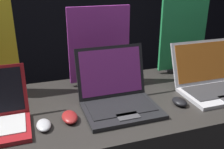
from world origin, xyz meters
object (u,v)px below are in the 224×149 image
(laptop_back, at_px, (212,80))
(mouse_back, at_px, (180,102))
(mouse_front, at_px, (44,125))
(promo_stand_back, at_px, (183,36))
(mouse_middle, at_px, (70,117))
(laptop_middle, at_px, (117,94))
(promo_stand_middle, at_px, (99,48))

(laptop_back, relative_size, mouse_back, 4.12)
(mouse_front, xyz_separation_m, promo_stand_back, (0.95, 0.43, 0.23))
(mouse_middle, bearing_deg, mouse_back, -2.91)
(laptop_back, bearing_deg, promo_stand_back, 90.00)
(laptop_middle, xyz_separation_m, mouse_back, (0.31, -0.09, -0.05))
(promo_stand_back, bearing_deg, mouse_middle, -154.38)
(mouse_back, bearing_deg, promo_stand_middle, 127.28)
(mouse_front, relative_size, laptop_back, 0.26)
(laptop_middle, xyz_separation_m, promo_stand_middle, (-0.00, 0.32, 0.16))
(laptop_middle, relative_size, mouse_middle, 3.13)
(promo_stand_middle, height_order, laptop_back, promo_stand_middle)
(laptop_middle, distance_m, laptop_back, 0.58)
(mouse_middle, relative_size, laptop_back, 0.29)
(mouse_middle, relative_size, mouse_back, 1.21)
(laptop_middle, bearing_deg, mouse_middle, -166.63)
(promo_stand_middle, height_order, promo_stand_back, promo_stand_back)
(mouse_back, bearing_deg, mouse_middle, 177.09)
(mouse_front, distance_m, promo_stand_back, 1.07)
(promo_stand_back, bearing_deg, promo_stand_middle, -177.76)
(laptop_middle, bearing_deg, promo_stand_back, 30.39)
(mouse_middle, relative_size, promo_stand_middle, 0.25)
(promo_stand_middle, distance_m, mouse_back, 0.55)
(mouse_middle, distance_m, mouse_back, 0.57)
(promo_stand_middle, bearing_deg, laptop_back, -28.35)
(mouse_front, relative_size, promo_stand_back, 0.20)
(promo_stand_middle, height_order, mouse_back, promo_stand_middle)
(mouse_middle, distance_m, laptop_back, 0.84)
(mouse_front, height_order, laptop_back, laptop_back)
(laptop_back, bearing_deg, mouse_middle, -175.53)
(mouse_middle, xyz_separation_m, laptop_back, (0.83, 0.07, 0.04))
(laptop_middle, relative_size, promo_stand_middle, 0.79)
(mouse_back, bearing_deg, laptop_back, 19.22)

